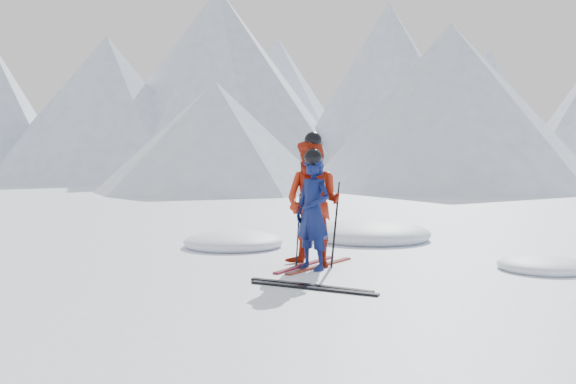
% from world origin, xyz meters
% --- Properties ---
extents(ground, '(160.00, 160.00, 0.00)m').
position_xyz_m(ground, '(0.00, 0.00, 0.00)').
color(ground, white).
rests_on(ground, ground).
extents(skier_blue, '(0.70, 0.57, 1.65)m').
position_xyz_m(skier_blue, '(-1.32, 0.13, 0.83)').
color(skier_blue, '#0C174C').
rests_on(skier_blue, ground).
extents(skier_red, '(1.02, 0.85, 1.90)m').
position_xyz_m(skier_red, '(-1.42, 0.40, 0.95)').
color(skier_red, '#B2250E').
rests_on(skier_red, ground).
extents(pole_blue_left, '(0.11, 0.08, 1.10)m').
position_xyz_m(pole_blue_left, '(-1.62, 0.28, 0.55)').
color(pole_blue_left, black).
rests_on(pole_blue_left, ground).
extents(pole_blue_right, '(0.11, 0.07, 1.10)m').
position_xyz_m(pole_blue_right, '(-1.07, 0.38, 0.55)').
color(pole_blue_right, black).
rests_on(pole_blue_right, ground).
extents(pole_red_left, '(0.13, 0.10, 1.27)m').
position_xyz_m(pole_red_left, '(-1.72, 0.65, 0.63)').
color(pole_red_left, black).
rests_on(pole_red_left, ground).
extents(pole_red_right, '(0.13, 0.09, 1.27)m').
position_xyz_m(pole_red_right, '(-1.12, 0.55, 0.63)').
color(pole_red_right, black).
rests_on(pole_red_right, ground).
extents(ski_worn_left, '(0.28, 1.70, 0.03)m').
position_xyz_m(ski_worn_left, '(-1.54, 0.40, 0.01)').
color(ski_worn_left, black).
rests_on(ski_worn_left, ground).
extents(ski_worn_right, '(0.39, 1.69, 0.03)m').
position_xyz_m(ski_worn_right, '(-1.30, 0.40, 0.01)').
color(ski_worn_right, black).
rests_on(ski_worn_right, ground).
extents(ski_loose_a, '(1.70, 0.21, 0.03)m').
position_xyz_m(ski_loose_a, '(-0.89, -0.98, 0.01)').
color(ski_loose_a, black).
rests_on(ski_loose_a, ground).
extents(ski_loose_b, '(1.70, 0.16, 0.03)m').
position_xyz_m(ski_loose_b, '(-0.79, -1.13, 0.01)').
color(ski_loose_b, black).
rests_on(ski_loose_b, ground).
extents(snow_lumps, '(8.02, 5.91, 0.54)m').
position_xyz_m(snow_lumps, '(-1.32, 2.62, 0.00)').
color(snow_lumps, white).
rests_on(snow_lumps, ground).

